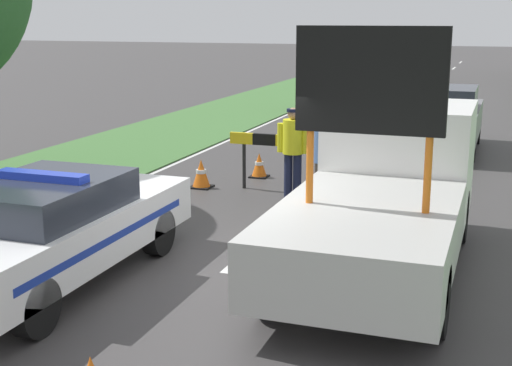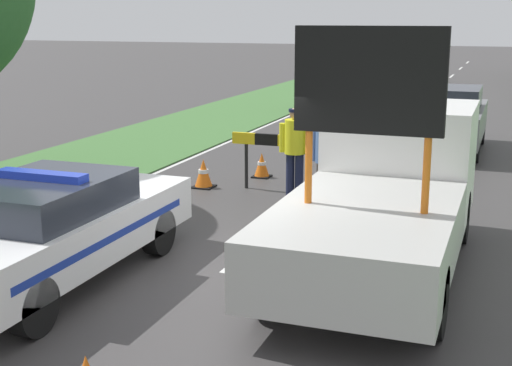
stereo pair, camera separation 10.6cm
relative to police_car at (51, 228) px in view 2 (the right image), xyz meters
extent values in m
plane|color=#3D3A3A|center=(1.98, 0.99, -0.75)|extent=(160.00, 160.00, 0.00)
cube|color=silver|center=(1.98, 2.32, -0.74)|extent=(0.12, 2.52, 0.01)
cube|color=silver|center=(1.98, 9.08, -0.74)|extent=(0.12, 2.52, 0.01)
cube|color=silver|center=(1.98, 15.84, -0.74)|extent=(0.12, 2.52, 0.01)
cube|color=silver|center=(1.98, 22.61, -0.74)|extent=(0.12, 2.52, 0.01)
cube|color=silver|center=(1.98, 29.37, -0.74)|extent=(0.12, 2.52, 0.01)
cube|color=silver|center=(1.98, 36.14, -0.74)|extent=(0.12, 2.52, 0.01)
cube|color=silver|center=(1.98, 42.90, -0.74)|extent=(0.12, 2.52, 0.01)
cube|color=silver|center=(1.98, 49.67, -0.74)|extent=(0.12, 2.52, 0.01)
cube|color=silver|center=(-1.88, 21.07, -0.74)|extent=(0.10, 67.10, 0.01)
cube|color=#427038|center=(-3.97, 20.99, -0.73)|extent=(3.98, 120.00, 0.03)
cube|color=white|center=(0.00, 0.02, -0.09)|extent=(1.79, 4.75, 0.64)
cube|color=#282D38|center=(0.00, -0.12, 0.45)|extent=(1.57, 2.19, 0.44)
cylinder|color=black|center=(-0.77, 1.49, -0.41)|extent=(0.24, 0.68, 0.68)
cylinder|color=black|center=(0.77, 1.49, -0.41)|extent=(0.24, 0.68, 0.68)
cylinder|color=black|center=(0.77, -1.45, -0.41)|extent=(0.24, 0.68, 0.68)
cube|color=#1E38C6|center=(0.00, -0.12, 0.72)|extent=(1.25, 0.24, 0.10)
cube|color=#193399|center=(0.00, 0.02, -0.06)|extent=(1.80, 3.90, 0.10)
cube|color=black|center=(0.00, 2.43, -0.15)|extent=(0.98, 0.08, 0.39)
cube|color=white|center=(3.96, 3.60, 0.51)|extent=(2.14, 2.06, 1.71)
cube|color=#232833|center=(3.96, 4.61, 0.82)|extent=(1.82, 0.04, 0.75)
cube|color=#B2B2AD|center=(3.96, 0.75, 0.05)|extent=(2.14, 3.64, 0.78)
cylinder|color=#D16619|center=(3.26, 0.75, 0.89)|extent=(0.09, 0.09, 0.90)
cylinder|color=#D16619|center=(4.67, 0.75, 0.89)|extent=(0.09, 0.09, 0.90)
cube|color=black|center=(3.96, 0.75, 1.96)|extent=(1.76, 0.12, 1.24)
cylinder|color=black|center=(3.01, 3.60, -0.34)|extent=(0.24, 0.82, 0.82)
cylinder|color=black|center=(4.91, 3.60, -0.34)|extent=(0.24, 0.82, 0.82)
cylinder|color=black|center=(3.01, 0.02, -0.34)|extent=(0.24, 0.82, 0.82)
cylinder|color=black|center=(4.91, 0.02, -0.34)|extent=(0.24, 0.82, 0.82)
cylinder|color=black|center=(0.53, 5.82, -0.29)|extent=(0.07, 0.07, 0.92)
cylinder|color=black|center=(2.85, 5.82, -0.29)|extent=(0.07, 0.07, 0.92)
cube|color=yellow|center=(0.48, 5.82, 0.29)|extent=(0.48, 0.08, 0.23)
cube|color=black|center=(0.96, 5.82, 0.29)|extent=(0.48, 0.08, 0.23)
cube|color=yellow|center=(1.45, 5.82, 0.29)|extent=(0.48, 0.08, 0.23)
cube|color=black|center=(1.93, 5.82, 0.29)|extent=(0.48, 0.08, 0.23)
cube|color=yellow|center=(2.42, 5.82, 0.29)|extent=(0.48, 0.08, 0.23)
cube|color=black|center=(2.90, 5.82, 0.29)|extent=(0.48, 0.08, 0.23)
cylinder|color=#191E38|center=(1.59, 5.39, -0.31)|extent=(0.16, 0.16, 0.87)
cylinder|color=#191E38|center=(1.77, 5.39, -0.31)|extent=(0.16, 0.16, 0.87)
cylinder|color=yellow|center=(1.68, 5.39, 0.45)|extent=(0.40, 0.40, 0.65)
cylinder|color=yellow|center=(1.43, 5.39, 0.42)|extent=(0.13, 0.13, 0.56)
cylinder|color=yellow|center=(1.93, 5.39, 0.42)|extent=(0.13, 0.13, 0.56)
sphere|color=#A57A5B|center=(1.68, 5.39, 0.89)|extent=(0.23, 0.23, 0.23)
cylinder|color=#141933|center=(1.68, 5.39, 0.95)|extent=(0.26, 0.26, 0.06)
cylinder|color=brown|center=(2.35, 4.83, -0.32)|extent=(0.16, 0.16, 0.86)
cylinder|color=brown|center=(2.53, 4.83, -0.32)|extent=(0.16, 0.16, 0.86)
cylinder|color=#4C6B9E|center=(2.44, 4.83, 0.43)|extent=(0.39, 0.39, 0.64)
cylinder|color=#4C6B9E|center=(2.19, 4.83, 0.40)|extent=(0.13, 0.13, 0.55)
cylinder|color=#4C6B9E|center=(2.68, 4.83, 0.40)|extent=(0.13, 0.13, 0.55)
sphere|color=#A57A5B|center=(2.44, 4.83, 0.86)|extent=(0.22, 0.22, 0.22)
cube|color=black|center=(0.48, 6.89, -0.73)|extent=(0.38, 0.38, 0.03)
cone|color=orange|center=(0.48, 6.89, -0.47)|extent=(0.32, 0.32, 0.50)
cylinder|color=white|center=(0.48, 6.89, -0.44)|extent=(0.18, 0.18, 0.07)
cube|color=black|center=(-0.32, 5.57, -0.73)|extent=(0.43, 0.43, 0.03)
cone|color=orange|center=(-0.32, 5.57, -0.44)|extent=(0.36, 0.36, 0.56)
cylinder|color=white|center=(-0.32, 5.57, -0.41)|extent=(0.20, 0.20, 0.08)
cube|color=slate|center=(3.96, 11.48, 0.01)|extent=(1.81, 4.36, 0.77)
cube|color=#282D38|center=(3.96, 11.35, 0.66)|extent=(1.59, 2.01, 0.52)
cylinder|color=black|center=(3.17, 12.83, -0.38)|extent=(0.24, 0.75, 0.75)
cylinder|color=black|center=(4.74, 12.83, -0.38)|extent=(0.24, 0.75, 0.75)
cylinder|color=black|center=(3.17, 10.13, -0.38)|extent=(0.24, 0.75, 0.75)
cylinder|color=black|center=(4.74, 10.13, -0.38)|extent=(0.24, 0.75, 0.75)
cube|color=maroon|center=(0.01, 18.68, 0.01)|extent=(1.78, 4.09, 0.72)
cube|color=#282D38|center=(0.01, 18.56, 0.62)|extent=(1.57, 1.88, 0.50)
cylinder|color=black|center=(-0.76, 19.95, -0.35)|extent=(0.24, 0.79, 0.79)
cylinder|color=black|center=(0.78, 19.95, -0.35)|extent=(0.24, 0.79, 0.79)
cylinder|color=black|center=(-0.76, 17.41, -0.35)|extent=(0.24, 0.79, 0.79)
cylinder|color=black|center=(0.78, 17.41, -0.35)|extent=(0.24, 0.79, 0.79)
cube|color=silver|center=(-0.12, 24.73, -0.02)|extent=(1.79, 3.92, 0.76)
cube|color=#282D38|center=(-0.12, 24.61, 0.62)|extent=(1.57, 1.81, 0.52)
cylinder|color=black|center=(-0.89, 25.94, -0.40)|extent=(0.24, 0.70, 0.70)
cylinder|color=black|center=(0.65, 25.94, -0.40)|extent=(0.24, 0.70, 0.70)
cylinder|color=black|center=(-0.89, 23.51, -0.40)|extent=(0.24, 0.70, 0.70)
cylinder|color=black|center=(0.65, 23.51, -0.40)|extent=(0.24, 0.70, 0.70)
cube|color=black|center=(-0.14, 30.61, 0.00)|extent=(1.88, 4.56, 0.75)
cube|color=#282D38|center=(-0.14, 30.48, 0.59)|extent=(1.66, 2.10, 0.44)
cylinder|color=black|center=(-0.97, 32.03, -0.38)|extent=(0.24, 0.74, 0.74)
cylinder|color=black|center=(0.68, 32.03, -0.38)|extent=(0.24, 0.74, 0.74)
cylinder|color=black|center=(-0.97, 29.20, -0.38)|extent=(0.24, 0.74, 0.74)
cylinder|color=black|center=(0.68, 29.20, -0.38)|extent=(0.24, 0.74, 0.74)
camera|label=1|loc=(5.45, -7.49, 2.69)|focal=50.00mm
camera|label=2|loc=(5.55, -7.46, 2.69)|focal=50.00mm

